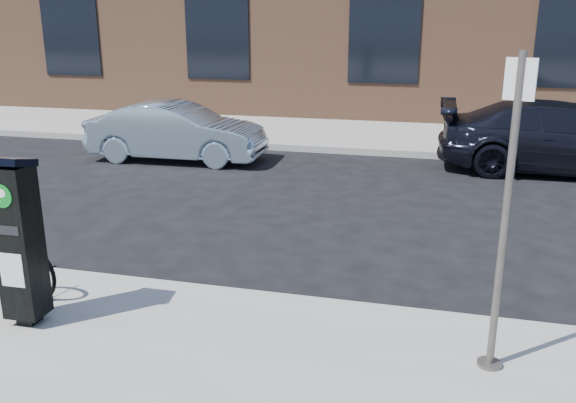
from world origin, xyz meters
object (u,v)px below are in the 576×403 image
(parking_kiosk, at_px, (19,240))
(car_dark, at_px, (563,138))
(sign_pole, at_px, (505,221))
(bike_rack, at_px, (37,274))
(car_silver, at_px, (177,132))

(parking_kiosk, xyz_separation_m, car_dark, (6.26, 8.58, -0.31))
(sign_pole, xyz_separation_m, bike_rack, (-4.66, 0.20, -1.06))
(car_silver, xyz_separation_m, car_dark, (8.11, 0.93, 0.08))
(bike_rack, xyz_separation_m, car_dark, (6.51, 8.07, 0.30))
(bike_rack, bearing_deg, parking_kiosk, -49.18)
(bike_rack, relative_size, car_silver, 0.15)
(sign_pole, distance_m, car_dark, 8.51)
(parking_kiosk, relative_size, bike_rack, 3.03)
(sign_pole, relative_size, car_dark, 0.54)
(parking_kiosk, xyz_separation_m, sign_pole, (4.41, 0.31, 0.45))
(parking_kiosk, height_order, car_silver, parking_kiosk)
(parking_kiosk, xyz_separation_m, car_silver, (-1.84, 7.65, -0.39))
(sign_pole, distance_m, bike_rack, 4.78)
(sign_pole, bearing_deg, car_dark, 96.99)
(parking_kiosk, bearing_deg, car_dark, 53.02)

